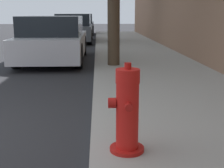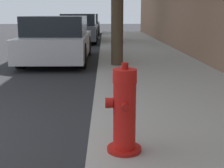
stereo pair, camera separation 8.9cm
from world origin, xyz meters
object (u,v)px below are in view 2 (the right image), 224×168
(fire_hydrant, at_px, (124,112))
(parked_car_far, at_px, (86,25))
(parked_car_near, at_px, (58,39))
(parked_car_mid, at_px, (80,28))

(fire_hydrant, distance_m, parked_car_far, 18.75)
(fire_hydrant, relative_size, parked_car_near, 0.21)
(parked_car_near, bearing_deg, fire_hydrant, -76.55)
(fire_hydrant, xyz_separation_m, parked_car_mid, (-1.41, 12.96, 0.17))
(parked_car_far, bearing_deg, fire_hydrant, -85.55)
(fire_hydrant, bearing_deg, parked_car_near, 103.45)
(fire_hydrant, bearing_deg, parked_car_far, 94.45)
(parked_car_near, distance_m, parked_car_mid, 6.37)
(fire_hydrant, distance_m, parked_car_mid, 13.04)
(fire_hydrant, relative_size, parked_car_mid, 0.20)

